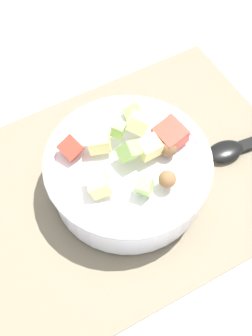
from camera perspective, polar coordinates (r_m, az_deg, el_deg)
name	(u,v)px	position (r m, az deg, el deg)	size (l,w,h in m)	color
ground_plane	(124,184)	(0.73, -0.18, -1.80)	(2.40, 2.40, 0.00)	silver
placemat	(124,183)	(0.73, -0.18, -1.68)	(0.50, 0.37, 0.01)	#756B56
salad_bowl	(126,172)	(0.68, 0.05, -0.42)	(0.23, 0.23, 0.11)	white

